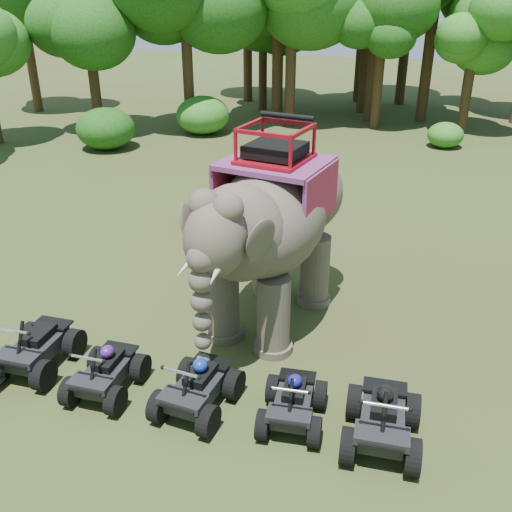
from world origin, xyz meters
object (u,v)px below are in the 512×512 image
object	(u,v)px
atv_0	(35,341)
atv_4	(383,412)
atv_1	(105,366)
atv_3	(293,396)
elephant	(272,227)
atv_2	(197,381)

from	to	relation	value
atv_0	atv_4	bearing A→B (deg)	-2.43
atv_0	atv_1	bearing A→B (deg)	-10.46
atv_0	atv_3	world-z (taller)	atv_0
atv_3	atv_4	world-z (taller)	atv_4
atv_3	atv_1	bearing A→B (deg)	178.23
atv_0	atv_1	xyz separation A→B (m)	(1.76, -0.29, -0.06)
atv_1	atv_4	bearing A→B (deg)	0.84
atv_3	atv_4	bearing A→B (deg)	-7.26
elephant	atv_3	distance (m)	3.98
atv_0	atv_2	world-z (taller)	atv_0
elephant	atv_3	bearing A→B (deg)	-57.85
atv_1	atv_3	bearing A→B (deg)	2.49
atv_1	atv_2	distance (m)	1.89
elephant	atv_1	world-z (taller)	elephant
atv_3	atv_4	distance (m)	1.59
elephant	atv_0	xyz separation A→B (m)	(-4.13, -3.22, -1.70)
atv_4	atv_2	bearing A→B (deg)	178.80
atv_2	atv_3	bearing A→B (deg)	11.16
atv_0	elephant	bearing A→B (deg)	36.88
atv_0	atv_1	size ratio (longest dim) A/B	1.10
atv_2	atv_3	distance (m)	1.79
elephant	atv_2	world-z (taller)	elephant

